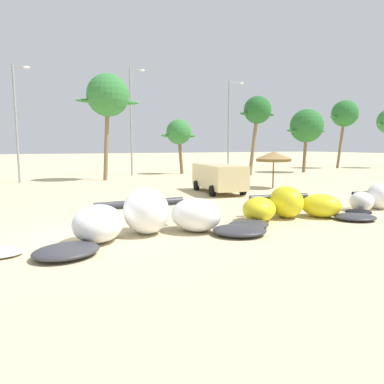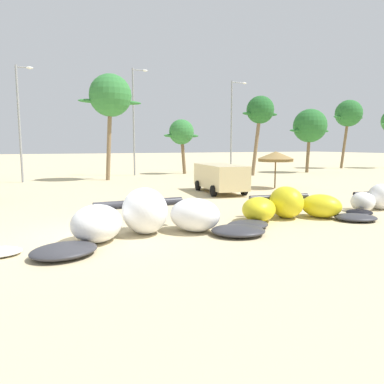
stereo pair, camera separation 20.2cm
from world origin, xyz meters
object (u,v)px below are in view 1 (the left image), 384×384
object	(u,v)px
kite_right_of_center	(383,200)
parked_van	(218,176)
lamppost_west_center	(17,119)
palm_center_left	(179,133)
palm_center_right	(257,111)
palm_right	(345,114)
beach_umbrella_near_palms	(274,156)
palm_right_of_gap	(307,126)
kite_center	(291,207)
palm_left_of_gap	(108,96)
lamppost_east_center	(132,117)
lamppost_east	(230,122)
kite_left_of_center	(150,218)

from	to	relation	value
kite_right_of_center	parked_van	xyz separation A→B (m)	(-4.11, 8.99, 0.62)
parked_van	lamppost_west_center	distance (m)	17.74
kite_right_of_center	parked_van	world-z (taller)	parked_van
palm_center_left	palm_center_right	bearing A→B (deg)	-36.32
palm_right	parked_van	bearing A→B (deg)	-150.80
beach_umbrella_near_palms	palm_right_of_gap	distance (m)	17.34
kite_center	palm_center_left	world-z (taller)	palm_center_left
kite_center	palm_left_of_gap	size ratio (longest dim) A/B	0.74
palm_left_of_gap	palm_right_of_gap	xyz separation A→B (m)	(22.42, -0.03, -2.09)
palm_right	lamppost_east_center	distance (m)	29.43
lamppost_west_center	lamppost_east	world-z (taller)	lamppost_east
palm_center_right	lamppost_east_center	size ratio (longest dim) A/B	0.75
parked_van	lamppost_east	size ratio (longest dim) A/B	0.51
lamppost_west_center	lamppost_east_center	size ratio (longest dim) A/B	0.89
beach_umbrella_near_palms	lamppost_east_center	xyz separation A→B (m)	(-6.27, 15.13, 3.62)
parked_van	lamppost_east	distance (m)	18.58
palm_center_right	palm_right_of_gap	xyz separation A→B (m)	(7.42, 0.94, -1.30)
parked_van	lamppost_east	bearing A→B (deg)	57.25
kite_left_of_center	parked_van	size ratio (longest dim) A/B	1.52
palm_right	lamppost_east	world-z (taller)	lamppost_east
lamppost_east_center	parked_van	bearing A→B (deg)	-84.53
lamppost_west_center	palm_center_left	bearing A→B (deg)	11.25
parked_van	palm_center_left	xyz separation A→B (m)	(3.64, 15.53, 3.36)
palm_left_of_gap	palm_center_right	xyz separation A→B (m)	(15.01, -0.97, -0.79)
lamppost_east_center	palm_right_of_gap	bearing A→B (deg)	-11.77
beach_umbrella_near_palms	parked_van	bearing A→B (deg)	-174.86
palm_left_of_gap	parked_van	bearing A→B (deg)	-67.99
kite_right_of_center	palm_center_left	size ratio (longest dim) A/B	0.90
kite_center	lamppost_east_center	size ratio (longest dim) A/B	0.64
kite_left_of_center	palm_right	world-z (taller)	palm_right
parked_van	palm_left_of_gap	bearing A→B (deg)	112.01
palm_right_of_gap	palm_left_of_gap	bearing A→B (deg)	179.93
palm_center_left	kite_right_of_center	bearing A→B (deg)	-88.91
beach_umbrella_near_palms	palm_center_left	world-z (taller)	palm_center_left
parked_van	palm_center_left	size ratio (longest dim) A/B	0.89
beach_umbrella_near_palms	palm_right	bearing A→B (deg)	33.26
palm_center_left	lamppost_east	size ratio (longest dim) A/B	0.57
palm_left_of_gap	palm_right	world-z (taller)	palm_left_of_gap
palm_center_left	palm_right_of_gap	xyz separation A→B (m)	(14.10, -3.98, 0.81)
palm_center_right	kite_left_of_center	bearing A→B (deg)	-132.24
kite_left_of_center	kite_right_of_center	size ratio (longest dim) A/B	1.51
palm_center_right	lamppost_west_center	distance (m)	22.39
parked_van	palm_left_of_gap	world-z (taller)	palm_left_of_gap
kite_left_of_center	palm_center_right	bearing A→B (deg)	47.76
beach_umbrella_near_palms	lamppost_west_center	xyz separation A→B (m)	(-16.73, 12.00, 2.97)
palm_right	lamppost_east	size ratio (longest dim) A/B	0.89
kite_right_of_center	parked_van	distance (m)	9.90
kite_left_of_center	lamppost_east	distance (m)	30.28
lamppost_west_center	palm_right	bearing A→B (deg)	4.55
palm_center_right	palm_right	world-z (taller)	palm_right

